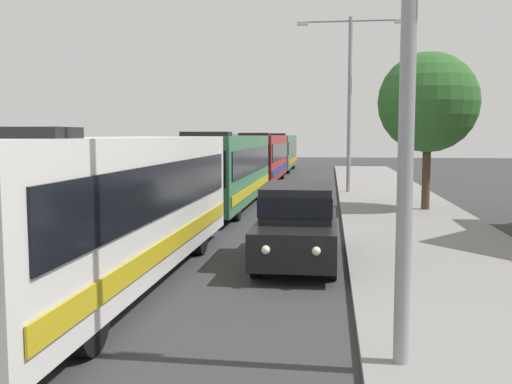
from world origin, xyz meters
name	(u,v)px	position (x,y,z in m)	size (l,w,h in m)	color
bus_lead	(109,204)	(-1.30, 10.97, 1.69)	(2.58, 12.00, 3.21)	silver
bus_second_in_line	(224,168)	(-1.30, 23.88, 1.69)	(2.58, 11.84, 3.21)	#33724C
bus_middle	(261,157)	(-1.30, 37.11, 1.69)	(2.58, 11.59, 3.21)	maroon
bus_fourth_in_line	(278,151)	(-1.30, 49.55, 1.69)	(2.58, 11.42, 3.21)	#33724C
white_suv	(298,221)	(2.40, 13.59, 1.03)	(1.86, 4.89, 1.90)	black
box_truck_oncoming	(239,151)	(-4.60, 49.15, 1.70)	(2.35, 6.97, 3.15)	maroon
streetlamp_mid	(350,87)	(4.10, 30.06, 5.50)	(5.43, 0.28, 8.87)	gray
roadside_tree	(428,103)	(6.93, 23.30, 4.35)	(3.91, 3.91, 6.17)	#4C3823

